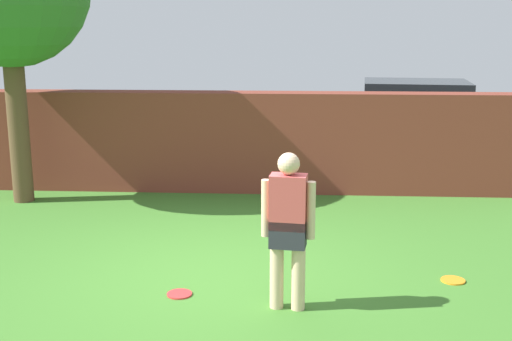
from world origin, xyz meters
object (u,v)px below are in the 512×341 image
(car, at_px, (414,124))
(frisbee_orange, at_px, (453,280))
(frisbee_red, at_px, (179,294))
(person, at_px, (288,224))

(car, height_order, frisbee_orange, car)
(car, height_order, frisbee_red, car)
(person, distance_m, frisbee_red, 1.48)
(person, height_order, frisbee_red, person)
(person, bearing_deg, frisbee_red, 174.20)
(person, bearing_deg, frisbee_orange, 30.89)
(car, xyz_separation_m, frisbee_orange, (-0.56, -6.02, -0.85))
(frisbee_orange, distance_m, frisbee_red, 3.07)
(frisbee_red, bearing_deg, person, -12.80)
(car, relative_size, frisbee_red, 16.11)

